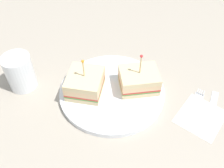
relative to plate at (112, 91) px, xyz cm
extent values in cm
cube|color=#9E9384|center=(0.00, 0.00, -1.67)|extent=(119.83, 119.83, 2.00)
cylinder|color=white|center=(0.00, 0.00, 0.00)|extent=(25.86, 25.86, 1.34)
cube|color=beige|center=(-1.70, 6.17, 1.30)|extent=(9.11, 8.49, 1.26)
cube|color=#478438|center=(-1.70, 6.17, 2.12)|extent=(9.11, 8.49, 0.40)
cube|color=red|center=(-1.70, 6.17, 2.57)|extent=(9.11, 8.49, 0.50)
cube|color=#E0B784|center=(-1.70, 6.17, 3.62)|extent=(9.11, 8.49, 1.59)
cube|color=beige|center=(-1.70, 6.17, 5.04)|extent=(9.11, 8.49, 1.26)
cylinder|color=tan|center=(-1.70, 6.17, 7.59)|extent=(0.30, 0.30, 5.09)
sphere|color=orange|center=(-1.70, 6.17, 10.13)|extent=(0.70, 0.70, 0.70)
cube|color=beige|center=(2.42, -6.09, 1.30)|extent=(10.14, 11.13, 1.26)
cube|color=#478438|center=(2.42, -6.09, 2.13)|extent=(10.14, 11.13, 0.40)
cube|color=red|center=(2.42, -6.09, 2.58)|extent=(10.14, 11.13, 0.50)
cube|color=#E0B784|center=(2.42, -6.09, 3.56)|extent=(10.14, 11.13, 1.46)
cube|color=beige|center=(2.42, -6.09, 4.92)|extent=(10.14, 11.13, 1.26)
cylinder|color=tan|center=(2.42, -6.09, 7.76)|extent=(0.30, 0.30, 5.69)
sphere|color=red|center=(2.42, -6.09, 10.61)|extent=(0.70, 0.70, 0.70)
cylinder|color=beige|center=(-2.40, 22.62, 2.46)|extent=(6.01, 6.01, 6.27)
cylinder|color=white|center=(-2.40, 22.62, 3.87)|extent=(6.82, 6.82, 9.08)
cube|color=beige|center=(-2.35, -21.53, -0.59)|extent=(13.46, 12.94, 0.15)
cube|color=silver|center=(-1.78, -19.52, -0.49)|extent=(6.53, 2.38, 0.35)
cube|color=silver|center=(3.13, -20.91, -0.49)|extent=(4.06, 3.10, 0.35)
cube|color=silver|center=(5.04, -22.23, -0.49)|extent=(1.97, 0.72, 0.35)
cube|color=silver|center=(5.18, -21.75, -0.49)|extent=(1.97, 0.72, 0.35)
cube|color=silver|center=(5.32, -21.27, -0.49)|extent=(1.97, 0.72, 0.35)
cube|color=silver|center=(5.45, -20.79, -0.49)|extent=(1.97, 0.72, 0.35)
cube|color=silver|center=(-2.92, -23.55, -0.49)|extent=(8.27, 2.05, 0.35)
cube|color=silver|center=(2.94, -24.59, -0.49)|extent=(7.15, 2.70, 0.24)
camera|label=1|loc=(-40.07, -9.51, 46.58)|focal=40.24mm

